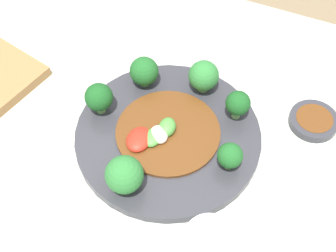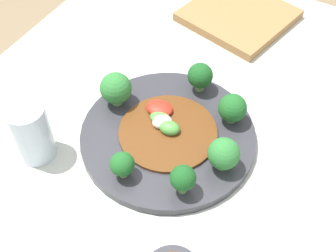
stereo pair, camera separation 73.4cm
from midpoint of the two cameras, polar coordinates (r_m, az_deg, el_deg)
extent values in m
cube|color=#B7BCAD|center=(1.07, -13.72, -25.89)|extent=(1.18, 0.83, 0.74)
cylinder|color=#333338|center=(0.73, -22.15, -17.78)|extent=(0.32, 0.32, 0.02)
cylinder|color=#70A356|center=(0.78, -29.87, -12.87)|extent=(0.02, 0.02, 0.02)
sphere|color=#19511E|center=(0.76, -30.72, -12.00)|extent=(0.05, 0.05, 0.05)
cylinder|color=#7AAD5B|center=(0.73, -29.83, -24.26)|extent=(0.02, 0.02, 0.01)
sphere|color=#2D7533|center=(0.70, -30.93, -23.63)|extent=(0.06, 0.06, 0.06)
cylinder|color=#7AAD5B|center=(0.73, -16.18, -10.65)|extent=(0.02, 0.02, 0.01)
sphere|color=#2D7533|center=(0.71, -16.71, -9.64)|extent=(0.05, 0.05, 0.05)
cylinder|color=#70A356|center=(0.77, -23.59, -9.33)|extent=(0.02, 0.02, 0.01)
sphere|color=#1E5B23|center=(0.75, -24.26, -8.38)|extent=(0.05, 0.05, 0.05)
cylinder|color=#7AAD5B|center=(0.67, -15.63, -23.31)|extent=(0.01, 0.01, 0.01)
sphere|color=#1E5B23|center=(0.65, -16.12, -22.83)|extent=(0.04, 0.04, 0.04)
cylinder|color=#70A356|center=(0.69, -12.62, -15.40)|extent=(0.01, 0.01, 0.02)
sphere|color=#19511E|center=(0.67, -13.03, -14.59)|extent=(0.04, 0.04, 0.04)
cylinder|color=#5B3314|center=(0.72, -22.45, -17.47)|extent=(0.18, 0.18, 0.01)
ellipsoid|color=red|center=(0.73, -26.74, -18.30)|extent=(0.04, 0.05, 0.02)
ellipsoid|color=#4C933D|center=(0.72, -24.88, -18.23)|extent=(0.03, 0.04, 0.02)
ellipsoid|color=silver|center=(0.72, -24.07, -17.96)|extent=(0.05, 0.05, 0.02)
ellipsoid|color=#4C933D|center=(0.72, -22.77, -17.00)|extent=(0.03, 0.04, 0.02)
cylinder|color=#333338|center=(0.70, -0.76, -16.53)|extent=(0.09, 0.09, 0.01)
cylinder|color=#5B3314|center=(0.69, -0.76, -16.37)|extent=(0.06, 0.06, 0.00)
camera|label=1|loc=(0.37, -119.53, -34.37)|focal=50.00mm
camera|label=2|loc=(0.37, 60.47, 34.37)|focal=50.00mm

